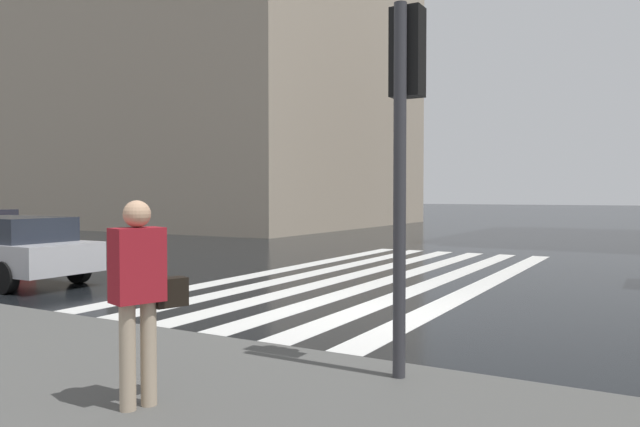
# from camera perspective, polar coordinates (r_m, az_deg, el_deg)

# --- Properties ---
(ground_plane) EXTENTS (220.00, 220.00, 0.00)m
(ground_plane) POSITION_cam_1_polar(r_m,az_deg,el_deg) (9.85, 5.17, -9.21)
(ground_plane) COLOR black
(zebra_crossing) EXTENTS (13.00, 5.50, 0.01)m
(zebra_crossing) POSITION_cam_1_polar(r_m,az_deg,el_deg) (14.16, 5.40, -5.82)
(zebra_crossing) COLOR silver
(zebra_crossing) RESTS_ON ground_plane
(haussmann_block_mid) EXTENTS (18.88, 26.40, 19.47)m
(haussmann_block_mid) POSITION_cam_1_polar(r_m,az_deg,el_deg) (42.18, -12.56, 12.20)
(haussmann_block_mid) COLOR tan
(haussmann_block_mid) RESTS_ON ground_plane
(traffic_signal_post) EXTENTS (0.44, 0.30, 3.51)m
(traffic_signal_post) POSITION_cam_1_polar(r_m,az_deg,el_deg) (5.90, 7.96, 9.60)
(traffic_signal_post) COLOR #333338
(traffic_signal_post) RESTS_ON sidewalk_pavement
(car_silver) EXTENTS (1.85, 4.10, 1.41)m
(car_silver) POSITION_cam_1_polar(r_m,az_deg,el_deg) (14.38, -27.32, -2.88)
(car_silver) COLOR #B7B7BC
(car_silver) RESTS_ON ground_plane
(pedestrian_in_red_jacket) EXTENTS (0.65, 0.39, 1.68)m
(pedestrian_in_red_jacket) POSITION_cam_1_polar(r_m,az_deg,el_deg) (5.15, -16.46, -6.62)
(pedestrian_in_red_jacket) COLOR maroon
(pedestrian_in_red_jacket) RESTS_ON sidewalk_pavement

